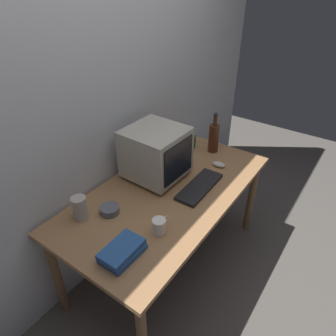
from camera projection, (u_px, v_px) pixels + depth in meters
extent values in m
plane|color=#56514C|center=(168.00, 262.00, 2.49)|extent=(6.00, 6.00, 0.00)
cube|color=silver|center=(110.00, 103.00, 2.03)|extent=(4.00, 0.08, 2.50)
cube|color=#9E7047|center=(168.00, 192.00, 2.09)|extent=(1.60, 0.83, 0.03)
cylinder|color=brown|center=(251.00, 197.00, 2.62)|extent=(0.06, 0.06, 0.71)
cylinder|color=brown|center=(57.00, 275.00, 1.96)|extent=(0.06, 0.06, 0.71)
cylinder|color=brown|center=(182.00, 171.00, 2.97)|extent=(0.06, 0.06, 0.71)
cube|color=#B2AD9E|center=(156.00, 174.00, 2.21)|extent=(0.29, 0.25, 0.03)
cube|color=#B2AD9E|center=(156.00, 152.00, 2.11)|extent=(0.39, 0.39, 0.34)
cube|color=black|center=(179.00, 161.00, 2.02)|extent=(0.31, 0.01, 0.27)
cube|color=black|center=(199.00, 187.00, 2.09)|extent=(0.42, 0.16, 0.02)
ellipsoid|color=beige|center=(219.00, 164.00, 2.32)|extent=(0.07, 0.10, 0.04)
cylinder|color=#472314|center=(214.00, 139.00, 2.46)|extent=(0.08, 0.08, 0.23)
cylinder|color=#472314|center=(215.00, 121.00, 2.37)|extent=(0.03, 0.03, 0.08)
sphere|color=#262626|center=(216.00, 115.00, 2.35)|extent=(0.04, 0.04, 0.04)
cylinder|color=#1E4C23|center=(192.00, 142.00, 2.55)|extent=(0.06, 0.06, 0.10)
cylinder|color=#1E4C23|center=(192.00, 134.00, 2.51)|extent=(0.02, 0.02, 0.04)
sphere|color=#262626|center=(193.00, 131.00, 2.50)|extent=(0.02, 0.02, 0.02)
cube|color=#28569E|center=(123.00, 253.00, 1.60)|extent=(0.23, 0.16, 0.03)
cube|color=#28569E|center=(122.00, 249.00, 1.58)|extent=(0.24, 0.15, 0.03)
cylinder|color=white|center=(159.00, 226.00, 1.73)|extent=(0.08, 0.08, 0.09)
torus|color=white|center=(164.00, 220.00, 1.76)|extent=(0.06, 0.01, 0.06)
cylinder|color=#595B66|center=(110.00, 210.00, 1.88)|extent=(0.12, 0.12, 0.04)
cylinder|color=#B7B2A8|center=(80.00, 208.00, 1.81)|extent=(0.09, 0.09, 0.15)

